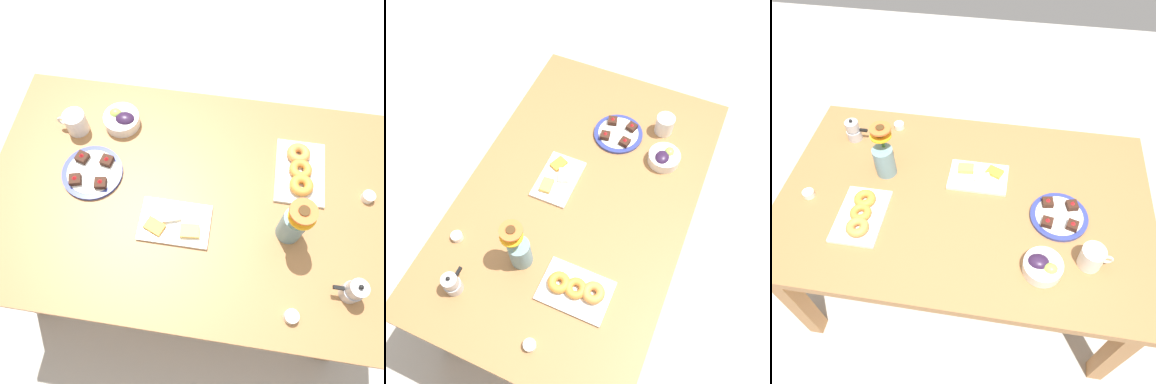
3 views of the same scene
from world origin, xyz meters
TOP-DOWN VIEW (x-y plane):
  - ground_plane at (0.00, 0.00)m, footprint 6.00×6.00m
  - dining_table at (0.00, 0.00)m, footprint 1.60×1.00m
  - coffee_mug at (0.52, -0.24)m, footprint 0.12×0.09m
  - grape_bowl at (0.34, -0.29)m, footprint 0.15×0.15m
  - cheese_platter at (0.05, 0.12)m, footprint 0.26×0.17m
  - croissant_platter at (-0.40, -0.16)m, footprint 0.19×0.28m
  - jam_cup_honey at (-0.39, 0.39)m, footprint 0.05×0.05m
  - jam_cup_berry at (-0.66, -0.09)m, footprint 0.05×0.05m
  - dessert_plate at (0.40, -0.04)m, footprint 0.24×0.24m
  - flower_vase at (-0.37, 0.09)m, footprint 0.10×0.11m
  - moka_pot at (-0.58, 0.28)m, footprint 0.11×0.07m

SIDE VIEW (x-z plane):
  - ground_plane at x=0.00m, z-range 0.00..0.00m
  - dining_table at x=0.00m, z-range 0.28..1.02m
  - cheese_platter at x=0.05m, z-range 0.73..0.77m
  - dessert_plate at x=0.40m, z-range 0.72..0.78m
  - jam_cup_honey at x=-0.39m, z-range 0.74..0.77m
  - jam_cup_berry at x=-0.66m, z-range 0.74..0.77m
  - croissant_platter at x=-0.40m, z-range 0.73..0.78m
  - grape_bowl at x=0.34m, z-range 0.74..0.80m
  - coffee_mug at x=0.52m, z-range 0.74..0.84m
  - moka_pot at x=-0.58m, z-range 0.73..0.85m
  - flower_vase at x=-0.37m, z-range 0.70..0.96m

